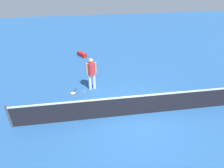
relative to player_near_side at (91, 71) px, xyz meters
name	(u,v)px	position (x,y,z in m)	size (l,w,h in m)	color
ground_plane	(136,114)	(-1.69, 2.32, -1.01)	(40.00, 40.00, 0.00)	#265693
court_net	(136,105)	(-1.69, 2.32, -0.51)	(10.09, 0.09, 1.07)	#4C4C51
player_near_side	(91,71)	(0.00, 0.00, 0.00)	(0.53, 0.39, 1.70)	white
tennis_racket_near_player	(73,93)	(0.97, 0.25, -1.00)	(0.40, 0.61, 0.03)	black
tennis_ball_near_player	(177,91)	(-4.21, 0.96, -0.98)	(0.07, 0.07, 0.07)	#C6E033
tennis_ball_by_net	(170,103)	(-3.47, 1.79, -0.98)	(0.07, 0.07, 0.07)	#C6E033
tennis_ball_midcourt	(84,92)	(0.43, 0.29, -0.98)	(0.07, 0.07, 0.07)	#C6E033
tennis_ball_baseline	(128,62)	(-2.52, -2.91, -0.98)	(0.07, 0.07, 0.07)	#C6E033
equipment_bag	(82,54)	(0.46, -4.36, -0.87)	(0.67, 0.82, 0.28)	#B21E1E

